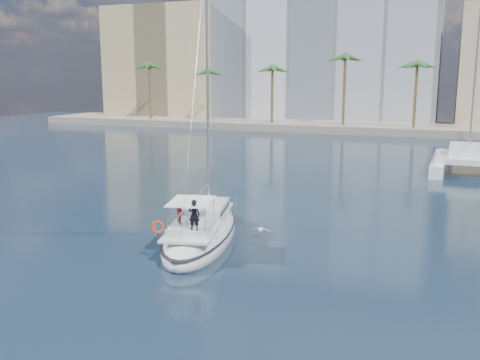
% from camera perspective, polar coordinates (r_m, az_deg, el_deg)
% --- Properties ---
extents(ground, '(160.00, 160.00, 0.00)m').
position_cam_1_polar(ground, '(31.11, -0.04, -5.71)').
color(ground, black).
rests_on(ground, ground).
extents(quay, '(120.00, 14.00, 1.20)m').
position_cam_1_polar(quay, '(89.80, 14.23, 5.44)').
color(quay, gray).
rests_on(quay, ground).
extents(building_modern, '(42.00, 16.00, 28.00)m').
position_cam_1_polar(building_modern, '(103.41, 8.65, 13.80)').
color(building_modern, silver).
rests_on(building_modern, ground).
extents(building_tan_left, '(22.00, 14.00, 22.00)m').
position_cam_1_polar(building_tan_left, '(110.22, -7.63, 12.10)').
color(building_tan_left, tan).
rests_on(building_tan_left, ground).
extents(palm_left, '(3.60, 3.60, 12.30)m').
position_cam_1_polar(palm_left, '(95.86, -6.84, 11.84)').
color(palm_left, brown).
rests_on(palm_left, ground).
extents(palm_centre, '(3.60, 3.60, 12.30)m').
position_cam_1_polar(palm_centre, '(85.45, 14.20, 11.67)').
color(palm_centre, brown).
rests_on(palm_centre, ground).
extents(main_sloop, '(5.97, 11.51, 16.33)m').
position_cam_1_polar(main_sloop, '(29.75, -4.15, -5.51)').
color(main_sloop, white).
rests_on(main_sloop, ground).
extents(catamaran, '(6.76, 12.99, 18.60)m').
position_cam_1_polar(catamaran, '(55.67, 23.19, 2.14)').
color(catamaran, white).
rests_on(catamaran, ground).
extents(seagull, '(1.17, 0.50, 0.22)m').
position_cam_1_polar(seagull, '(30.16, 2.24, -5.29)').
color(seagull, silver).
rests_on(seagull, ground).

